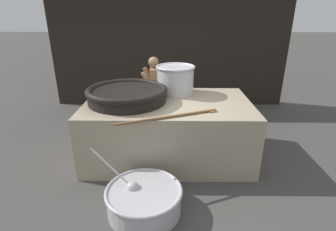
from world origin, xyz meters
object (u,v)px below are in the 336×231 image
(giant_wok_near, at_px, (127,94))
(prep_bowl_vegetables, at_px, (144,199))
(cook, at_px, (154,91))
(stock_pot, at_px, (175,79))

(giant_wok_near, relative_size, prep_bowl_vegetables, 1.10)
(giant_wok_near, height_order, prep_bowl_vegetables, giant_wok_near)
(cook, distance_m, prep_bowl_vegetables, 2.79)
(stock_pot, height_order, prep_bowl_vegetables, stock_pot)
(giant_wok_near, xyz_separation_m, prep_bowl_vegetables, (0.40, -1.49, -0.97))
(cook, xyz_separation_m, prep_bowl_vegetables, (0.03, -2.71, -0.67))
(giant_wok_near, distance_m, stock_pot, 0.96)
(giant_wok_near, height_order, stock_pot, stock_pot)
(stock_pot, height_order, cook, cook)
(giant_wok_near, relative_size, cook, 0.86)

